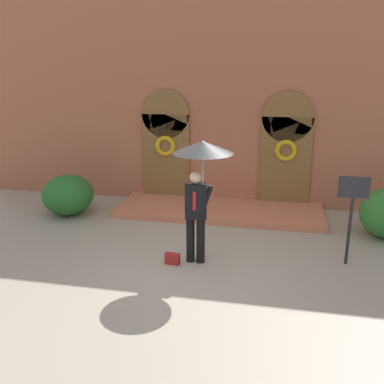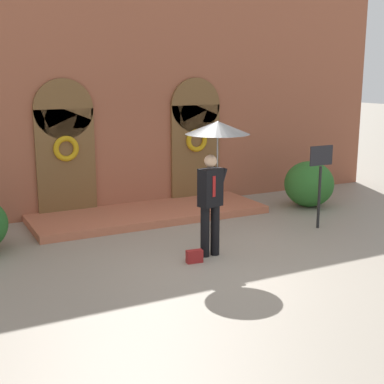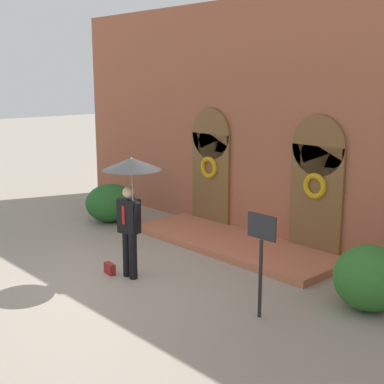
{
  "view_description": "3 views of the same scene",
  "coord_description": "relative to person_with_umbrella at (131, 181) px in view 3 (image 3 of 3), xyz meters",
  "views": [
    {
      "loc": [
        1.4,
        -7.24,
        3.66
      ],
      "look_at": [
        -0.35,
        1.35,
        1.05
      ],
      "focal_mm": 40.0,
      "sensor_mm": 36.0,
      "label": 1
    },
    {
      "loc": [
        -4.42,
        -7.65,
        3.14
      ],
      "look_at": [
        0.08,
        1.13,
        0.95
      ],
      "focal_mm": 50.0,
      "sensor_mm": 36.0,
      "label": 2
    },
    {
      "loc": [
        7.97,
        -5.59,
        3.82
      ],
      "look_at": [
        0.04,
        1.74,
        1.48
      ],
      "focal_mm": 50.0,
      "sensor_mm": 36.0,
      "label": 3
    }
  ],
  "objects": [
    {
      "name": "building_facade",
      "position": [
        -0.05,
        3.97,
        0.77
      ],
      "size": [
        14.0,
        2.3,
        5.6
      ],
      "color": "#9E563D",
      "rests_on": "ground"
    },
    {
      "name": "handbag",
      "position": [
        -0.51,
        -0.2,
        -1.8
      ],
      "size": [
        0.29,
        0.15,
        0.22
      ],
      "primitive_type": "cube",
      "rotation": [
        0.0,
        0.0,
        -0.11
      ],
      "color": "maroon",
      "rests_on": "ground"
    },
    {
      "name": "shrub_right",
      "position": [
        3.77,
        2.07,
        -1.36
      ],
      "size": [
        1.18,
        1.19,
        1.1
      ],
      "primitive_type": "ellipsoid",
      "color": "#2D6B28",
      "rests_on": "ground"
    },
    {
      "name": "person_with_umbrella",
      "position": [
        0.0,
        0.0,
        0.0
      ],
      "size": [
        1.1,
        1.1,
        2.36
      ],
      "color": "black",
      "rests_on": "ground"
    },
    {
      "name": "shrub_left",
      "position": [
        -3.8,
        2.08,
        -1.41
      ],
      "size": [
        1.25,
        1.37,
        1.01
      ],
      "primitive_type": "ellipsoid",
      "color": "#235B23",
      "rests_on": "ground"
    },
    {
      "name": "sign_post",
      "position": [
        2.75,
        0.5,
        -0.75
      ],
      "size": [
        0.56,
        0.06,
        1.72
      ],
      "color": "black",
      "rests_on": "ground"
    },
    {
      "name": "ground_plane",
      "position": [
        -0.05,
        -0.19,
        -1.91
      ],
      "size": [
        80.0,
        80.0,
        0.0
      ],
      "primitive_type": "plane",
      "color": "gray"
    }
  ]
}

